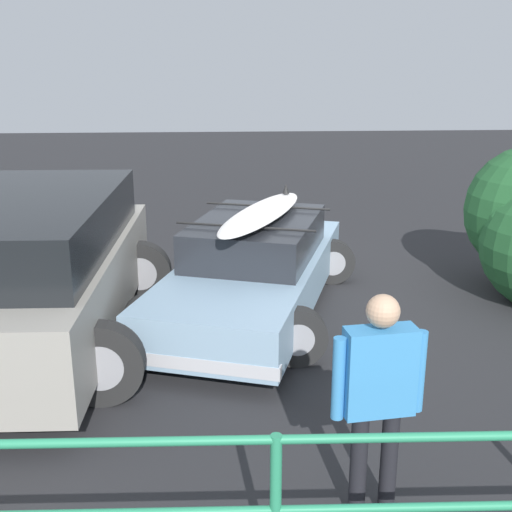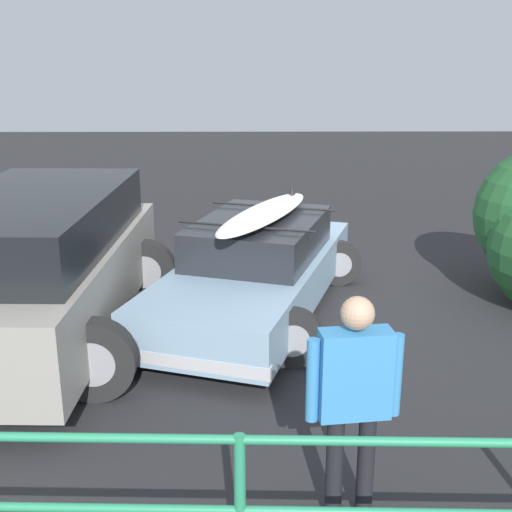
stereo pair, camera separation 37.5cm
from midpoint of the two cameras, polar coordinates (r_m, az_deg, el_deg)
name	(u,v)px [view 1 (the left image)]	position (r m, az deg, el deg)	size (l,w,h in m)	color
ground_plane	(286,297)	(9.05, 1.54, -3.68)	(44.00, 44.00, 0.02)	#28282B
sedan_car	(254,268)	(8.36, -1.45, -1.06)	(3.13, 4.80, 1.50)	#8CADC6
suv_car	(35,269)	(7.76, -20.37, -1.07)	(2.87, 4.87, 1.75)	#9E998E
person_bystander	(378,388)	(4.53, 8.45, -11.59)	(0.66, 0.25, 1.71)	black
railing_fence	(276,490)	(4.00, -1.09, -20.11)	(8.98, 0.37, 1.13)	#2D9366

